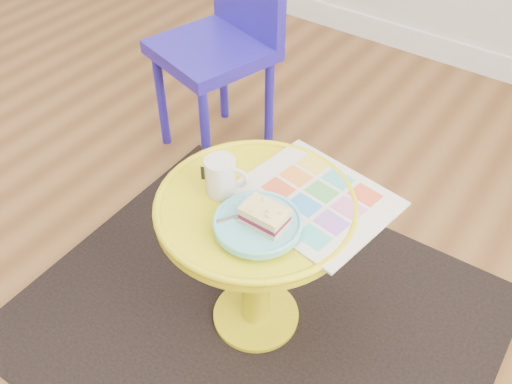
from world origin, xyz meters
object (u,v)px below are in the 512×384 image
Objects in this scene: side_table at (256,241)px; chair at (226,31)px; newspaper at (313,199)px; mug at (221,176)px; plate at (258,224)px.

chair reaches higher than side_table.
mug reaches higher than newspaper.
side_table is at bearing 128.20° from plate.
chair is at bearing 150.15° from newspaper.
newspaper is 0.23m from mug.
mug is at bearing 159.17° from plate.
chair is (-0.59, 0.64, 0.14)m from side_table.
newspaper is at bearing 7.45° from mug.
plate reaches higher than side_table.
plate is at bearing -32.26° from chair.
plate is (-0.05, -0.16, 0.02)m from newspaper.
chair reaches higher than newspaper.
chair is at bearing 132.14° from plate.
side_table is 0.89m from chair.
newspaper is 3.39× the size of mug.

